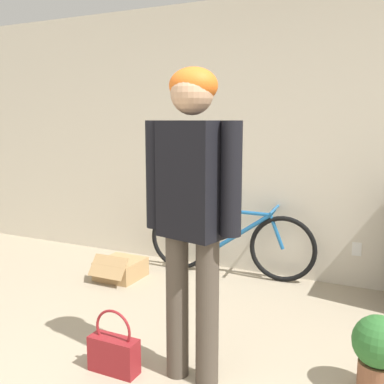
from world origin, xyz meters
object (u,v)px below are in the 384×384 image
(person, at_px, (192,194))
(handbag, at_px, (114,352))
(potted_plant, at_px, (378,351))
(cardboard_box, at_px, (121,269))
(bicycle, at_px, (229,241))

(person, relative_size, handbag, 4.52)
(potted_plant, bearing_deg, person, -162.92)
(handbag, relative_size, cardboard_box, 0.84)
(person, distance_m, handbag, 1.06)
(person, distance_m, bicycle, 1.94)
(cardboard_box, height_order, potted_plant, potted_plant)
(handbag, xyz_separation_m, potted_plant, (1.42, 0.44, 0.13))
(bicycle, xyz_separation_m, cardboard_box, (-0.89, -0.53, -0.25))
(cardboard_box, bearing_deg, bicycle, 30.68)
(person, xyz_separation_m, handbag, (-0.44, -0.15, -0.96))
(handbag, distance_m, cardboard_box, 1.62)
(cardboard_box, bearing_deg, potted_plant, -21.58)
(cardboard_box, bearing_deg, handbag, -56.69)
(bicycle, distance_m, cardboard_box, 1.06)
(handbag, height_order, cardboard_box, handbag)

